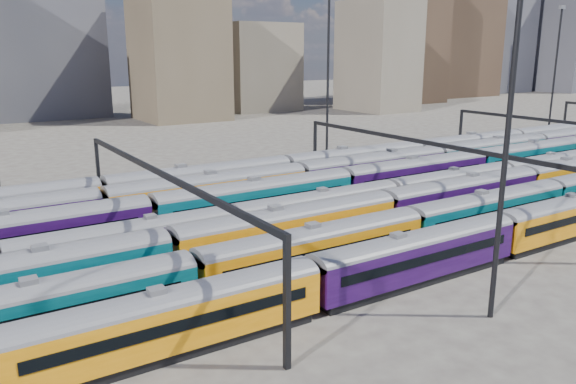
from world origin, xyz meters
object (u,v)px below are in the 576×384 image
rake_0 (417,251)px  rake_2 (462,193)px  mast_2 (510,109)px  rake_1 (488,208)px

rake_0 → rake_2: size_ratio=1.27×
rake_2 → mast_2: size_ratio=4.24×
rake_0 → rake_1: (14.49, 5.00, 0.10)m
rake_1 → mast_2: bearing=-140.4°
rake_1 → mast_2: (-14.51, -12.00, 11.32)m
mast_2 → rake_2: bearing=45.7°
rake_0 → mast_2: mast_2 is taller
rake_0 → rake_2: rake_2 is taller
rake_1 → mast_2: size_ratio=5.59×
rake_1 → rake_2: bearing=67.6°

